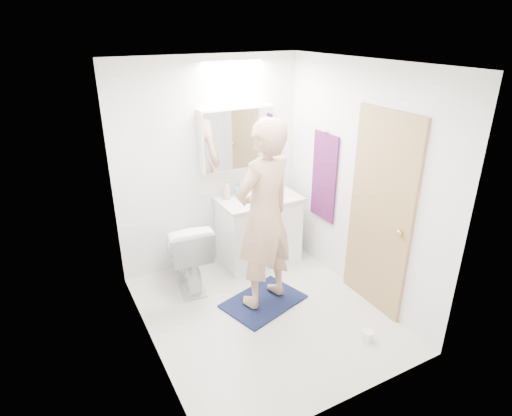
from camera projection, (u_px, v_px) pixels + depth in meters
floor at (263, 313)px, 4.30m from camera, size 2.50×2.50×0.00m
ceiling at (265, 63)px, 3.34m from camera, size 2.50×2.50×0.00m
wall_back at (211, 166)px, 4.83m from camera, size 2.50×0.00×2.50m
wall_front at (357, 269)px, 2.81m from camera, size 2.50×0.00×2.50m
wall_left at (142, 229)px, 3.35m from camera, size 0.00×2.50×2.50m
wall_right at (359, 183)px, 4.30m from camera, size 0.00×2.50×2.50m
vanity_cabinet at (259, 231)px, 5.13m from camera, size 0.90×0.55×0.78m
countertop at (259, 199)px, 4.97m from camera, size 0.95×0.58×0.04m
sink_basin at (258, 196)px, 4.98m from camera, size 0.36×0.36×0.03m
faucet at (250, 185)px, 5.11m from camera, size 0.02×0.02×0.16m
medicine_cabinet at (237, 138)px, 4.78m from camera, size 0.88×0.14×0.70m
mirror_panel at (240, 140)px, 4.72m from camera, size 0.84×0.01×0.66m
toilet at (187, 252)px, 4.62m from camera, size 0.54×0.84×0.80m
bath_rug at (263, 301)px, 4.46m from camera, size 0.92×0.75×0.02m
person at (264, 216)px, 4.07m from camera, size 0.79×0.63×1.90m
door at (380, 215)px, 4.09m from camera, size 0.04×0.80×2.00m
door_knob at (399, 232)px, 3.85m from camera, size 0.06×0.06×0.06m
towel at (324, 177)px, 4.78m from camera, size 0.02×0.42×1.00m
towel_hook at (326, 132)px, 4.56m from camera, size 0.07×0.02×0.02m
soap_bottle_a at (226, 189)px, 4.89m from camera, size 0.12×0.13×0.23m
soap_bottle_b at (239, 188)px, 5.00m from camera, size 0.10×0.10×0.17m
toothbrush_cup at (266, 187)px, 5.15m from camera, size 0.11×0.11×0.09m
toilet_paper_roll at (368, 336)px, 3.92m from camera, size 0.11×0.11×0.10m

